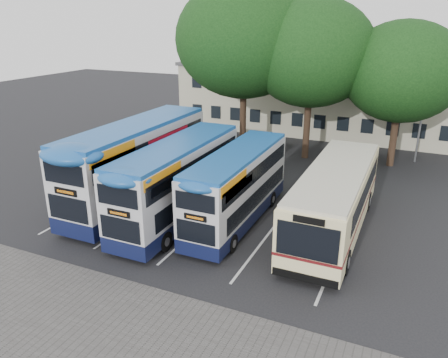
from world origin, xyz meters
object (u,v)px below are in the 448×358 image
lamp_post (425,94)px  bus_dd_left (138,160)px  bus_dd_right (238,184)px  tree_mid (312,53)px  tree_right (403,72)px  bus_single (335,196)px  tree_left (244,39)px  bus_dd_mid (179,178)px

lamp_post → bus_dd_left: lamp_post is taller
bus_dd_right → tree_mid: bearing=88.2°
bus_dd_right → tree_right: bearing=63.6°
tree_mid → bus_single: bearing=-69.2°
tree_mid → bus_dd_left: size_ratio=1.04×
bus_dd_left → bus_dd_right: size_ratio=1.21×
tree_left → bus_dd_right: tree_left is taller
lamp_post → bus_single: 14.63m
tree_left → bus_dd_right: 14.45m
bus_dd_left → bus_single: (11.02, 0.99, -0.71)m
tree_right → lamp_post: bearing=44.5°
lamp_post → bus_dd_left: size_ratio=0.80×
bus_dd_left → bus_single: size_ratio=1.01×
bus_dd_right → bus_single: (4.81, 1.08, -0.25)m
lamp_post → bus_dd_left: bearing=-134.2°
tree_mid → bus_dd_right: bearing=-91.8°
tree_mid → bus_dd_left: bearing=-117.7°
lamp_post → tree_right: (-1.64, -1.62, 1.65)m
tree_right → bus_single: tree_right is taller
bus_dd_left → tree_left: bearing=82.2°
tree_right → bus_dd_left: tree_right is taller
lamp_post → bus_dd_right: 17.32m
tree_right → bus_dd_left: bearing=-134.1°
bus_dd_left → bus_single: bus_dd_left is taller
bus_single → bus_dd_left: bearing=-174.8°
tree_left → bus_single: (9.39, -10.95, -6.81)m
tree_mid → bus_dd_left: tree_mid is taller
tree_right → bus_dd_mid: (-9.57, -14.25, -4.41)m
lamp_post → bus_dd_right: lamp_post is taller
bus_dd_left → lamp_post: bearing=45.8°
lamp_post → bus_dd_right: bearing=-118.9°
tree_left → bus_single: 15.95m
tree_mid → bus_single: tree_mid is taller
tree_mid → bus_dd_mid: size_ratio=1.16×
tree_right → bus_dd_right: 15.56m
bus_single → tree_mid: bearing=110.8°
lamp_post → bus_single: lamp_post is taller
bus_dd_mid → bus_single: 8.04m
tree_right → tree_mid: bearing=-173.9°
lamp_post → tree_mid: tree_mid is taller
bus_single → bus_dd_mid: bearing=-165.5°
lamp_post → tree_mid: bearing=-163.8°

